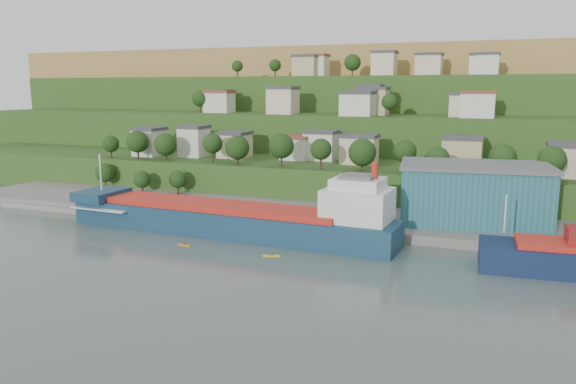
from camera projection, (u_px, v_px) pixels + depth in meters
The scene contains 10 objects.
ground at pixel (238, 249), 108.62m from camera, with size 500.00×500.00×0.00m, color #414F48.
quay at pixel (372, 225), 127.28m from camera, with size 220.00×26.00×4.00m, color slate.
pebble_beach at pixel (87, 206), 148.19m from camera, with size 40.00×18.00×2.40m, color slate.
hillside at pixel (396, 154), 263.47m from camera, with size 360.00×210.54×96.00m.
cargo_ship_near at pixel (238, 221), 118.83m from camera, with size 74.09×15.16×18.92m.
warehouse at pixel (474, 193), 120.82m from camera, with size 33.16×22.78×12.80m.
caravan at pixel (107, 199), 144.06m from camera, with size 6.60×2.75×3.08m, color white.
dinghy at pixel (131, 206), 140.89m from camera, with size 3.53×1.32×0.71m, color silver.
kayak_orange at pixel (185, 244), 110.94m from camera, with size 3.14×1.12×0.77m.
kayak_yellow at pixel (272, 255), 103.87m from camera, with size 3.30×1.64×0.82m.
Camera 1 is at (46.61, -94.34, 30.70)m, focal length 35.00 mm.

